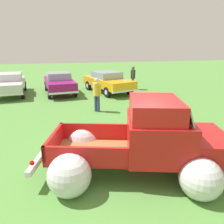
{
  "coord_description": "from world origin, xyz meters",
  "views": [
    {
      "loc": [
        -1.73,
        -4.52,
        3.08
      ],
      "look_at": [
        0.0,
        1.76,
        1.08
      ],
      "focal_mm": 33.93,
      "sensor_mm": 36.0,
      "label": 1
    }
  ],
  "objects": [
    {
      "name": "show_car_0",
      "position": [
        -4.56,
        10.77,
        0.78
      ],
      "size": [
        2.1,
        4.49,
        1.43
      ],
      "rotation": [
        0.0,
        0.0,
        -1.5
      ],
      "color": "black",
      "rests_on": "ground"
    },
    {
      "name": "show_car_1",
      "position": [
        -1.39,
        10.41,
        0.78
      ],
      "size": [
        2.15,
        4.47,
        1.43
      ],
      "rotation": [
        0.0,
        0.0,
        -1.48
      ],
      "color": "black",
      "rests_on": "ground"
    },
    {
      "name": "spectator_0",
      "position": [
        4.01,
        10.38,
        0.99
      ],
      "size": [
        0.44,
        0.53,
        1.73
      ],
      "rotation": [
        0.0,
        0.0,
        2.78
      ],
      "color": "navy",
      "rests_on": "ground"
    },
    {
      "name": "ground_plane",
      "position": [
        0.0,
        0.0,
        0.0
      ],
      "size": [
        80.0,
        80.0,
        0.0
      ],
      "primitive_type": "plane",
      "color": "#548C3D"
    },
    {
      "name": "vintage_pickup_truck",
      "position": [
        0.37,
        -0.12,
        0.76
      ],
      "size": [
        4.98,
        3.77,
        1.96
      ],
      "rotation": [
        0.0,
        0.0,
        -0.31
      ],
      "color": "black",
      "rests_on": "ground"
    },
    {
      "name": "show_car_2",
      "position": [
        1.94,
        9.99,
        0.79
      ],
      "size": [
        3.03,
        4.88,
        1.43
      ],
      "rotation": [
        0.0,
        0.0,
        -1.3
      ],
      "color": "black",
      "rests_on": "ground"
    },
    {
      "name": "spectator_1",
      "position": [
        0.25,
        5.43,
        0.96
      ],
      "size": [
        0.47,
        0.49,
        1.68
      ],
      "rotation": [
        0.0,
        0.0,
        0.6
      ],
      "color": "navy",
      "rests_on": "ground"
    }
  ]
}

